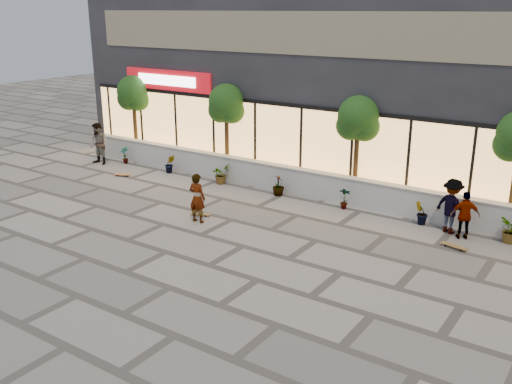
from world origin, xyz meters
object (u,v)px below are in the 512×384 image
Objects in this scene: tree_mideast at (358,121)px; skateboard_right_near at (454,246)px; tree_west at (133,95)px; skateboard_center at (200,214)px; skater_right_near at (465,215)px; skater_right_far at (452,206)px; skateboard_left at (122,175)px; skater_center at (197,198)px; tree_midwest at (226,106)px; skater_left at (99,144)px.

skateboard_right_near is at bearing -30.25° from tree_mideast.
skateboard_center is at bearing -31.03° from tree_west.
skateboard_center is at bearing -127.54° from tree_mideast.
skater_right_near is at bearing 101.29° from skateboard_right_near.
tree_mideast is 2.55× the size of skater_right_near.
skater_right_far is 13.65m from skateboard_left.
skateboard_left is (-6.23, 2.41, -0.78)m from skater_center.
tree_mideast is 6.55m from skater_center.
skater_right_far reaches higher than skateboard_left.
skateboard_right_near is (16.00, -2.62, -2.90)m from tree_west.
skateboard_right_near is (0.00, -0.95, -0.69)m from skater_right_near.
skater_right_far is at bearing -5.16° from tree_west.
tree_mideast reaches higher than skater_right_far.
skater_right_far is at bearing -21.66° from skateboard_left.
skateboard_right_near is (8.14, 2.11, 0.01)m from skateboard_center.
tree_west reaches higher than skater_center.
skateboard_right_near is at bearing 62.66° from skater_right_near.
skater_right_near is at bearing -0.79° from skateboard_center.
skater_center reaches higher than skateboard_center.
skateboard_center is at bearing -154.19° from skateboard_right_near.
skateboard_right_near reaches higher than skateboard_left.
tree_midwest is at bearing -66.23° from skater_center.
skater_left is (-8.56, 3.24, 0.11)m from skater_center.
tree_mideast reaches higher than skater_center.
tree_west is 11.50m from tree_mideast.
skater_right_near is (7.83, 3.55, -0.08)m from skater_center.
tree_mideast is 10.38m from skateboard_left.
tree_west is 4.67× the size of skateboard_right_near.
skater_right_far is (15.89, 0.58, -0.06)m from skater_left.
skater_left is at bearing -24.06° from skater_center.
skater_left is at bearing 140.20° from skateboard_center.
tree_west is 1.00× the size of tree_mideast.
tree_midwest is at bearing 13.11° from skater_right_far.
skateboard_center is at bearing -17.77° from skater_left.
skater_right_far is at bearing -56.36° from skater_right_near.
tree_west and tree_mideast have the same top height.
skater_left reaches higher than skateboard_right_near.
skater_center is 0.88× the size of skater_left.
tree_west reaches higher than skater_left.
tree_midwest is 6.00m from tree_mideast.
tree_west is at bearing 180.00° from tree_mideast.
tree_midwest is at bearing 10.73° from skateboard_left.
skateboard_right_near is at bearing -26.84° from skateboard_left.
skater_left is 1.07× the size of skater_right_far.
skater_right_far is 2.14× the size of skateboard_right_near.
skater_right_near is 2.15× the size of skateboard_left.
skater_left is (-11.89, -1.98, -2.02)m from tree_mideast.
skateboard_right_near is at bearing -1.59° from skater_left.
skater_left reaches higher than skater_right_near.
skater_right_far reaches higher than skater_center.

